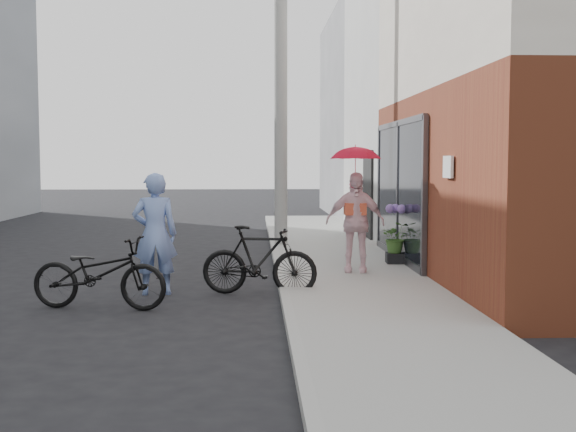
{
  "coord_description": "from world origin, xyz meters",
  "views": [
    {
      "loc": [
        0.54,
        -9.48,
        1.89
      ],
      "look_at": [
        1.02,
        0.98,
        1.1
      ],
      "focal_mm": 45.0,
      "sensor_mm": 36.0,
      "label": 1
    }
  ],
  "objects": [
    {
      "name": "bike_right",
      "position": [
        0.6,
        0.68,
        0.49
      ],
      "size": [
        1.7,
        0.73,
        0.99
      ],
      "primitive_type": "imported",
      "rotation": [
        0.0,
        0.0,
        1.41
      ],
      "color": "black",
      "rests_on": "ground"
    },
    {
      "name": "officer",
      "position": [
        -0.88,
        0.78,
        0.87
      ],
      "size": [
        0.68,
        0.49,
        1.74
      ],
      "primitive_type": "imported",
      "rotation": [
        0.0,
        0.0,
        3.26
      ],
      "color": "#7A96D9",
      "rests_on": "ground"
    },
    {
      "name": "plaster_building",
      "position": [
        7.2,
        9.0,
        3.5
      ],
      "size": [
        8.0,
        6.0,
        7.0
      ],
      "primitive_type": "cube",
      "color": "silver",
      "rests_on": "ground"
    },
    {
      "name": "east_building_far",
      "position": [
        7.2,
        16.0,
        3.5
      ],
      "size": [
        8.0,
        8.0,
        7.0
      ],
      "primitive_type": "cube",
      "color": "slate",
      "rests_on": "ground"
    },
    {
      "name": "bike_left",
      "position": [
        -1.46,
        -0.24,
        0.47
      ],
      "size": [
        1.87,
        0.94,
        0.94
      ],
      "primitive_type": "imported",
      "rotation": [
        0.0,
        0.0,
        1.38
      ],
      "color": "black",
      "rests_on": "ground"
    },
    {
      "name": "planter",
      "position": [
        3.0,
        2.93,
        0.21
      ],
      "size": [
        0.36,
        0.36,
        0.18
      ],
      "primitive_type": "cube",
      "rotation": [
        0.0,
        0.0,
        -0.06
      ],
      "color": "black",
      "rests_on": "sidewalk"
    },
    {
      "name": "curb",
      "position": [
        0.94,
        2.0,
        0.06
      ],
      "size": [
        0.12,
        24.0,
        0.12
      ],
      "primitive_type": "cube",
      "color": "#9E9E99",
      "rests_on": "ground"
    },
    {
      "name": "kimono_woman",
      "position": [
        2.14,
        1.98,
        0.92
      ],
      "size": [
        0.99,
        0.53,
        1.6
      ],
      "primitive_type": "imported",
      "rotation": [
        0.0,
        0.0,
        -0.15
      ],
      "color": "#FFD5DF",
      "rests_on": "sidewalk"
    },
    {
      "name": "potted_plant",
      "position": [
        3.0,
        2.93,
        0.57
      ],
      "size": [
        0.5,
        0.43,
        0.55
      ],
      "primitive_type": "imported",
      "color": "#3F6B2B",
      "rests_on": "planter"
    },
    {
      "name": "utility_pole",
      "position": [
        1.1,
        6.0,
        3.5
      ],
      "size": [
        0.28,
        0.28,
        7.0
      ],
      "primitive_type": "cylinder",
      "color": "#9E9E99",
      "rests_on": "ground"
    },
    {
      "name": "sidewalk",
      "position": [
        2.1,
        2.0,
        0.06
      ],
      "size": [
        2.2,
        24.0,
        0.12
      ],
      "primitive_type": "cube",
      "color": "#989892",
      "rests_on": "ground"
    },
    {
      "name": "ground",
      "position": [
        0.0,
        0.0,
        0.0
      ],
      "size": [
        80.0,
        80.0,
        0.0
      ],
      "primitive_type": "plane",
      "color": "black",
      "rests_on": "ground"
    },
    {
      "name": "parasol",
      "position": [
        2.14,
        1.98,
        2.07
      ],
      "size": [
        0.78,
        0.78,
        0.69
      ],
      "primitive_type": "imported",
      "color": "#F01C42",
      "rests_on": "kimono_woman"
    }
  ]
}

